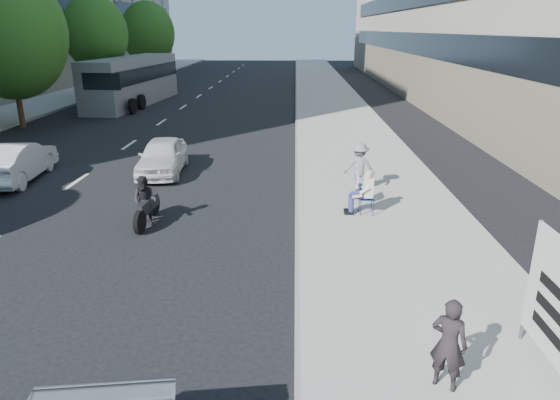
{
  "coord_description": "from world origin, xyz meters",
  "views": [
    {
      "loc": [
        1.37,
        -9.01,
        5.24
      ],
      "look_at": [
        1.01,
        2.89,
        1.13
      ],
      "focal_mm": 32.0,
      "sensor_mm": 36.0,
      "label": 1
    }
  ],
  "objects_px": {
    "jogger": "(359,167)",
    "white_sedan_near": "(162,156)",
    "bus": "(133,81)",
    "white_sedan_mid": "(15,162)",
    "pedestrian_woman": "(449,344)",
    "motorcycle": "(145,203)",
    "seated_protester": "(363,189)"
  },
  "relations": [
    {
      "from": "motorcycle",
      "to": "bus",
      "type": "bearing_deg",
      "value": 113.57
    },
    {
      "from": "pedestrian_woman",
      "to": "white_sedan_near",
      "type": "relative_size",
      "value": 0.38
    },
    {
      "from": "seated_protester",
      "to": "white_sedan_near",
      "type": "distance_m",
      "value": 8.34
    },
    {
      "from": "jogger",
      "to": "bus",
      "type": "relative_size",
      "value": 0.13
    },
    {
      "from": "pedestrian_woman",
      "to": "white_sedan_mid",
      "type": "distance_m",
      "value": 16.41
    },
    {
      "from": "seated_protester",
      "to": "motorcycle",
      "type": "xyz_separation_m",
      "value": [
        -6.1,
        -0.72,
        -0.24
      ]
    },
    {
      "from": "seated_protester",
      "to": "jogger",
      "type": "relative_size",
      "value": 0.82
    },
    {
      "from": "white_sedan_mid",
      "to": "bus",
      "type": "relative_size",
      "value": 0.35
    },
    {
      "from": "bus",
      "to": "white_sedan_mid",
      "type": "bearing_deg",
      "value": -79.83
    },
    {
      "from": "white_sedan_mid",
      "to": "jogger",
      "type": "bearing_deg",
      "value": 168.43
    },
    {
      "from": "motorcycle",
      "to": "seated_protester",
      "type": "bearing_deg",
      "value": 12.43
    },
    {
      "from": "seated_protester",
      "to": "jogger",
      "type": "bearing_deg",
      "value": 86.14
    },
    {
      "from": "jogger",
      "to": "white_sedan_near",
      "type": "xyz_separation_m",
      "value": [
        -7.12,
        2.42,
        -0.29
      ]
    },
    {
      "from": "pedestrian_woman",
      "to": "motorcycle",
      "type": "bearing_deg",
      "value": -14.81
    },
    {
      "from": "white_sedan_near",
      "to": "bus",
      "type": "distance_m",
      "value": 19.43
    },
    {
      "from": "white_sedan_near",
      "to": "white_sedan_mid",
      "type": "relative_size",
      "value": 0.91
    },
    {
      "from": "seated_protester",
      "to": "bus",
      "type": "bearing_deg",
      "value": 120.98
    },
    {
      "from": "seated_protester",
      "to": "white_sedan_near",
      "type": "relative_size",
      "value": 0.34
    },
    {
      "from": "white_sedan_mid",
      "to": "white_sedan_near",
      "type": "bearing_deg",
      "value": -172.86
    },
    {
      "from": "seated_protester",
      "to": "bus",
      "type": "relative_size",
      "value": 0.11
    },
    {
      "from": "jogger",
      "to": "pedestrian_woman",
      "type": "xyz_separation_m",
      "value": [
        0.16,
        -9.55,
        -0.07
      ]
    },
    {
      "from": "white_sedan_near",
      "to": "bus",
      "type": "height_order",
      "value": "bus"
    },
    {
      "from": "seated_protester",
      "to": "white_sedan_mid",
      "type": "bearing_deg",
      "value": 164.06
    },
    {
      "from": "white_sedan_mid",
      "to": "pedestrian_woman",
      "type": "bearing_deg",
      "value": 133.13
    },
    {
      "from": "white_sedan_mid",
      "to": "bus",
      "type": "xyz_separation_m",
      "value": [
        -1.66,
        19.34,
        0.93
      ]
    },
    {
      "from": "jogger",
      "to": "seated_protester",
      "type": "bearing_deg",
      "value": 89.36
    },
    {
      "from": "pedestrian_woman",
      "to": "white_sedan_near",
      "type": "distance_m",
      "value": 14.01
    },
    {
      "from": "jogger",
      "to": "pedestrian_woman",
      "type": "height_order",
      "value": "jogger"
    },
    {
      "from": "white_sedan_near",
      "to": "motorcycle",
      "type": "relative_size",
      "value": 1.9
    },
    {
      "from": "white_sedan_near",
      "to": "bus",
      "type": "xyz_separation_m",
      "value": [
        -6.7,
        18.21,
        0.97
      ]
    },
    {
      "from": "pedestrian_woman",
      "to": "white_sedan_mid",
      "type": "xyz_separation_m",
      "value": [
        -12.32,
        10.83,
        -0.18
      ]
    },
    {
      "from": "seated_protester",
      "to": "pedestrian_woman",
      "type": "xyz_separation_m",
      "value": [
        0.3,
        -7.4,
        0.01
      ]
    }
  ]
}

